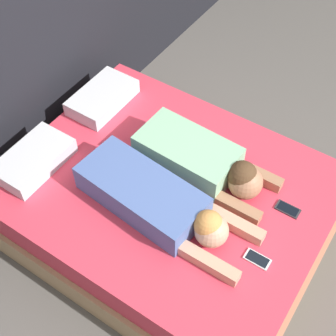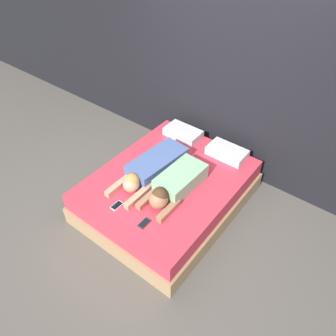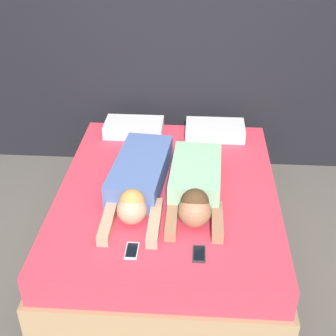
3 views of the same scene
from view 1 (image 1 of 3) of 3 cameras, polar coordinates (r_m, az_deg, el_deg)
name	(u,v)px [view 1 (image 1 of 3)]	position (r m, az deg, el deg)	size (l,w,h in m)	color
ground_plane	(168,224)	(3.24, 0.00, -6.79)	(12.00, 12.00, 0.00)	#5B5651
bed	(168,205)	(3.05, 0.00, -4.53)	(1.58, 1.97, 0.46)	tan
pillow_head_left	(34,160)	(3.03, -16.05, 1.00)	(0.49, 0.29, 0.11)	silver
pillow_head_right	(102,98)	(3.34, -7.99, 8.50)	(0.49, 0.29, 0.11)	silver
person_left	(158,202)	(2.67, -1.21, -4.13)	(0.41, 1.12, 0.22)	#4C66A5
person_right	(204,162)	(2.85, 4.40, 0.74)	(0.36, 0.90, 0.24)	#8CBF99
cell_phone_left	(257,259)	(2.62, 10.83, -10.87)	(0.07, 0.14, 0.01)	silver
cell_phone_right	(288,209)	(2.83, 14.39, -4.89)	(0.07, 0.14, 0.01)	#2D2D33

